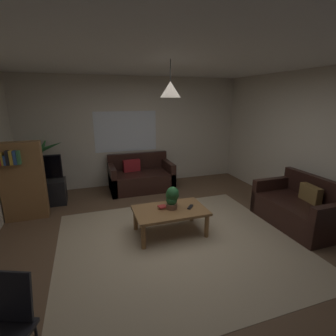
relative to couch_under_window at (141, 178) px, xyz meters
The scene contains 19 objects.
floor 2.32m from the couch_under_window, 89.56° to the right, with size 5.33×5.57×0.02m, color brown.
rug 2.51m from the couch_under_window, 89.59° to the right, with size 3.46×3.06×0.01m, color tan.
wall_back 1.15m from the couch_under_window, 88.03° to the left, with size 5.45×0.06×2.62m, color beige.
wall_right 3.70m from the couch_under_window, 40.32° to the right, with size 0.06×5.57×2.62m, color beige.
ceiling 3.29m from the couch_under_window, 89.56° to the right, with size 5.33×5.57×0.02m, color white.
window_pane 1.18m from the couch_under_window, 115.20° to the left, with size 1.49×0.01×0.96m, color white.
couch_under_window is the anchor object (origin of this frame).
couch_right_side 3.38m from the couch_under_window, 49.57° to the right, with size 0.85×1.40×0.82m.
coffee_table 2.16m from the couch_under_window, 90.04° to the right, with size 1.13×0.70×0.42m.
book_on_table_0 2.10m from the couch_under_window, 92.83° to the right, with size 0.15×0.09×0.03m, color #99663F.
book_on_table_1 2.11m from the couch_under_window, 92.94° to the right, with size 0.12×0.12×0.02m, color #B22D2D.
remote_on_table_0 2.23m from the couch_under_window, 81.57° to the right, with size 0.05×0.16×0.02m, color black.
potted_plant_on_table 2.16m from the couch_under_window, 88.83° to the right, with size 0.22×0.23×0.36m.
tv_stand 2.11m from the couch_under_window, behind, with size 0.90×0.44×0.50m, color black.
tv 2.17m from the couch_under_window, behind, with size 0.85×0.16×0.53m.
potted_palm_corner 2.15m from the couch_under_window, behind, with size 0.92×0.82×1.33m.
bookshelf_corner 2.47m from the couch_under_window, 159.61° to the right, with size 0.70×0.31×1.40m.
folding_chair 4.27m from the couch_under_window, 115.95° to the right, with size 0.52×0.53×0.87m.
pendant_lamp 2.91m from the couch_under_window, 90.04° to the right, with size 0.29×0.29×0.50m.
Camera 1 is at (-1.20, -3.28, 2.10)m, focal length 26.72 mm.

